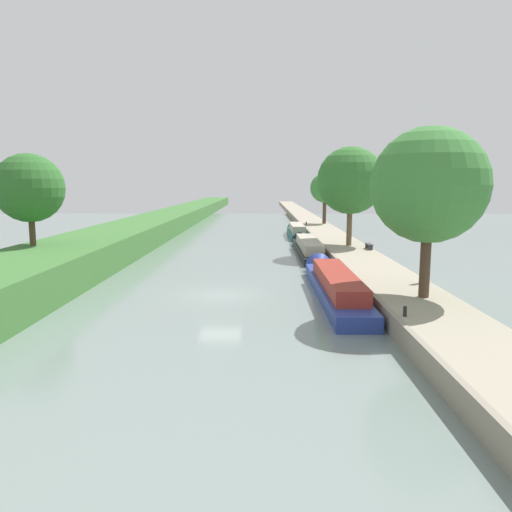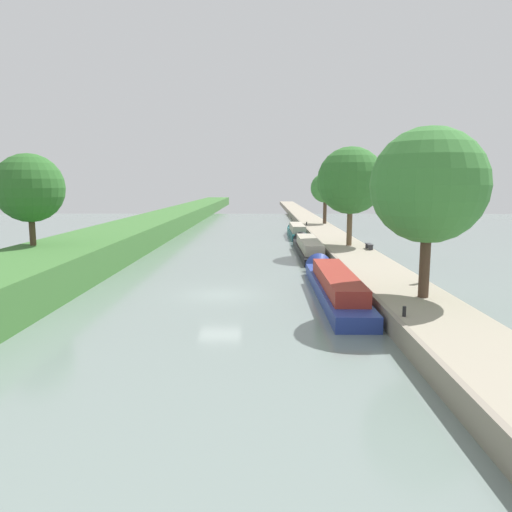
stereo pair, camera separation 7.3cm
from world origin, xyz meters
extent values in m
plane|color=slate|center=(0.00, 0.00, 0.00)|extent=(160.00, 160.00, 0.00)
cube|color=#3D7033|center=(-11.79, 0.00, 1.14)|extent=(6.77, 260.00, 2.29)
cube|color=#9E937F|center=(10.40, 0.00, 0.48)|extent=(3.98, 260.00, 0.96)
cube|color=gray|center=(8.28, 0.00, 0.51)|extent=(0.25, 260.00, 1.01)
cube|color=#283D93|center=(6.88, -0.45, 0.39)|extent=(2.12, 14.54, 0.78)
cube|color=maroon|center=(6.88, -1.17, 1.20)|extent=(1.74, 10.18, 0.84)
cone|color=#283D93|center=(6.88, 7.46, 0.39)|extent=(2.02, 1.27, 2.02)
cube|color=black|center=(6.95, 17.16, 0.31)|extent=(2.02, 14.85, 0.63)
cube|color=#B2A893|center=(6.95, 16.42, 1.08)|extent=(1.66, 10.39, 0.90)
cone|color=black|center=(6.95, 25.19, 0.31)|extent=(1.92, 1.21, 1.92)
cube|color=#195B60|center=(6.92, 32.50, 0.38)|extent=(1.87, 11.04, 0.76)
cube|color=#B2A893|center=(6.92, 31.95, 1.21)|extent=(1.54, 7.73, 0.89)
cone|color=#195B60|center=(6.92, 38.59, 0.38)|extent=(1.78, 1.12, 1.78)
cylinder|color=#4C3828|center=(10.72, -4.47, 2.99)|extent=(0.52, 0.52, 4.05)
sphere|color=#3D7F38|center=(10.72, -4.47, 6.58)|extent=(5.70, 5.70, 5.70)
cylinder|color=brown|center=(10.64, 16.35, 3.11)|extent=(0.49, 0.49, 4.29)
sphere|color=#33702D|center=(10.64, 16.35, 6.95)|extent=(6.15, 6.15, 6.15)
cylinder|color=#4C3828|center=(11.53, 41.30, 2.94)|extent=(0.52, 0.52, 3.95)
sphere|color=#3D7F38|center=(11.53, 41.30, 6.07)|extent=(4.20, 4.20, 4.20)
cylinder|color=#4C3828|center=(-13.82, 5.56, 3.66)|extent=(0.43, 0.43, 2.74)
sphere|color=#2D6628|center=(-13.82, 5.56, 6.36)|extent=(4.82, 4.82, 4.82)
cylinder|color=#282D42|center=(11.83, -0.94, 1.37)|extent=(0.26, 0.26, 0.82)
cylinder|color=tan|center=(11.83, -0.94, 2.09)|extent=(0.34, 0.34, 0.62)
sphere|color=tan|center=(11.83, -0.94, 2.51)|extent=(0.22, 0.22, 0.22)
cylinder|color=black|center=(8.71, -8.13, 1.19)|extent=(0.16, 0.16, 0.45)
cylinder|color=black|center=(8.71, 38.70, 1.19)|extent=(0.16, 0.16, 0.45)
cube|color=#333338|center=(11.94, 13.10, 1.17)|extent=(0.40, 0.08, 0.41)
cube|color=#333338|center=(11.94, 14.30, 1.17)|extent=(0.40, 0.08, 0.41)
cube|color=#38383D|center=(11.94, 13.70, 1.40)|extent=(0.44, 1.50, 0.06)
camera|label=1|loc=(2.50, -28.50, 6.64)|focal=33.95mm
camera|label=2|loc=(2.58, -28.50, 6.64)|focal=33.95mm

